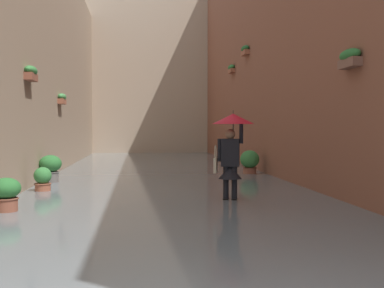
# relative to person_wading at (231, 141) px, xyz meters

# --- Properties ---
(ground_plane) EXTENTS (64.99, 64.99, 0.00)m
(ground_plane) POSITION_rel_person_wading_xyz_m (1.22, -5.89, -1.32)
(ground_plane) COLOR #605B56
(flood_water) EXTENTS (7.74, 32.00, 0.08)m
(flood_water) POSITION_rel_person_wading_xyz_m (1.22, -5.89, -1.28)
(flood_water) COLOR slate
(flood_water) RESTS_ON ground_plane
(building_facade_left) EXTENTS (2.04, 30.00, 10.62)m
(building_facade_left) POSITION_rel_person_wading_xyz_m (-3.15, -5.89, 3.99)
(building_facade_left) COLOR brown
(building_facade_left) RESTS_ON ground_plane
(building_facade_right) EXTENTS (2.04, 30.00, 8.18)m
(building_facade_right) POSITION_rel_person_wading_xyz_m (5.59, -5.89, 2.77)
(building_facade_right) COLOR gray
(building_facade_right) RESTS_ON ground_plane
(building_facade_far) EXTENTS (10.54, 1.80, 9.56)m
(building_facade_far) POSITION_rel_person_wading_xyz_m (1.22, -19.79, 3.46)
(building_facade_far) COLOR tan
(building_facade_far) RESTS_ON ground_plane
(person_wading) EXTENTS (0.90, 0.90, 1.97)m
(person_wading) POSITION_rel_person_wading_xyz_m (0.00, 0.00, 0.00)
(person_wading) COLOR black
(person_wading) RESTS_ON ground_plane
(potted_plant_far_left) EXTENTS (0.64, 0.64, 0.85)m
(potted_plant_far_left) POSITION_rel_person_wading_xyz_m (-1.73, -5.59, -0.85)
(potted_plant_far_left) COLOR brown
(potted_plant_far_left) RESTS_ON ground_plane
(potted_plant_far_right) EXTENTS (0.52, 0.52, 0.69)m
(potted_plant_far_right) POSITION_rel_person_wading_xyz_m (4.35, 0.94, -0.93)
(potted_plant_far_right) COLOR brown
(potted_plant_far_right) RESTS_ON ground_plane
(potted_plant_mid_right) EXTENTS (0.62, 0.62, 0.84)m
(potted_plant_mid_right) POSITION_rel_person_wading_xyz_m (4.40, -3.68, -0.84)
(potted_plant_mid_right) COLOR #66605B
(potted_plant_mid_right) RESTS_ON ground_plane
(potted_plant_near_right) EXTENTS (0.42, 0.42, 0.65)m
(potted_plant_near_right) POSITION_rel_person_wading_xyz_m (4.26, -1.88, -0.98)
(potted_plant_near_right) COLOR #9E563D
(potted_plant_near_right) RESTS_ON ground_plane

